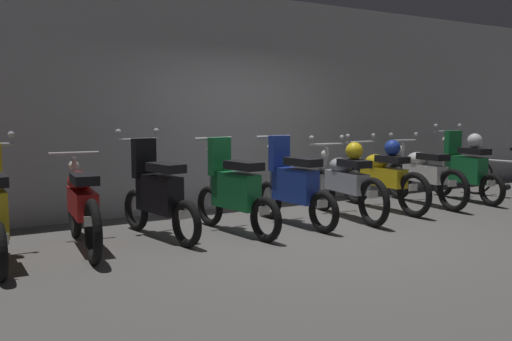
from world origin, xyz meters
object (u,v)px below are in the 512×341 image
at_px(motorbike_slot_5, 346,181).
at_px(motorbike_slot_3, 234,191).
at_px(motorbike_slot_8, 465,167).
at_px(motorbike_slot_2, 157,194).
at_px(motorbike_slot_4, 293,186).
at_px(motorbike_slot_7, 423,174).
at_px(motorbike_slot_1, 82,205).
at_px(motorbike_slot_6, 383,176).
at_px(bicycle, 504,177).

bearing_deg(motorbike_slot_5, motorbike_slot_3, -179.01).
bearing_deg(motorbike_slot_8, motorbike_slot_2, 179.27).
xyz_separation_m(motorbike_slot_4, motorbike_slot_7, (2.71, 0.23, -0.03)).
bearing_deg(motorbike_slot_2, motorbike_slot_1, -174.77).
distance_m(motorbike_slot_1, motorbike_slot_3, 1.80).
bearing_deg(motorbike_slot_6, motorbike_slot_5, -167.05).
relative_size(motorbike_slot_7, motorbike_slot_8, 1.16).
distance_m(motorbike_slot_5, motorbike_slot_6, 0.92).
height_order(motorbike_slot_8, bicycle, motorbike_slot_8).
height_order(motorbike_slot_5, bicycle, motorbike_slot_5).
xyz_separation_m(motorbike_slot_4, motorbike_slot_6, (1.81, 0.21, 0.00)).
height_order(motorbike_slot_2, motorbike_slot_5, motorbike_slot_2).
distance_m(motorbike_slot_3, motorbike_slot_4, 0.90).
xyz_separation_m(motorbike_slot_1, bicycle, (7.19, -0.11, -0.13)).
bearing_deg(motorbike_slot_8, motorbike_slot_4, -177.86).
xyz_separation_m(motorbike_slot_6, bicycle, (2.68, -0.20, -0.17)).
bearing_deg(motorbike_slot_7, motorbike_slot_5, -172.74).
distance_m(motorbike_slot_4, motorbike_slot_7, 2.72).
height_order(motorbike_slot_4, bicycle, motorbike_slot_4).
relative_size(motorbike_slot_1, motorbike_slot_2, 1.17).
xyz_separation_m(motorbike_slot_7, bicycle, (1.78, -0.22, -0.13)).
height_order(motorbike_slot_3, motorbike_slot_8, motorbike_slot_8).
distance_m(motorbike_slot_5, bicycle, 3.59).
bearing_deg(motorbike_slot_1, motorbike_slot_7, 1.14).
height_order(motorbike_slot_2, motorbike_slot_3, motorbike_slot_2).
height_order(motorbike_slot_6, motorbike_slot_8, motorbike_slot_8).
distance_m(motorbike_slot_7, bicycle, 1.80).
distance_m(motorbike_slot_4, motorbike_slot_8, 3.62).
distance_m(motorbike_slot_4, motorbike_slot_5, 0.91).
bearing_deg(motorbike_slot_3, motorbike_slot_5, 0.99).
relative_size(motorbike_slot_7, bicycle, 1.14).
relative_size(motorbike_slot_1, bicycle, 1.14).
relative_size(motorbike_slot_1, motorbike_slot_5, 1.00).
xyz_separation_m(motorbike_slot_3, motorbike_slot_7, (3.61, 0.26, -0.03)).
bearing_deg(motorbike_slot_2, motorbike_slot_6, 0.05).
xyz_separation_m(motorbike_slot_1, motorbike_slot_8, (6.31, 0.01, 0.08)).
distance_m(motorbike_slot_3, motorbike_slot_5, 1.81).
bearing_deg(motorbike_slot_3, motorbike_slot_1, 175.11).
relative_size(motorbike_slot_3, bicycle, 0.98).
bearing_deg(motorbike_slot_1, motorbike_slot_8, 0.12).
bearing_deg(motorbike_slot_5, motorbike_slot_1, 178.06).
xyz_separation_m(motorbike_slot_7, motorbike_slot_8, (0.90, -0.09, 0.08)).
relative_size(motorbike_slot_2, motorbike_slot_5, 0.86).
bearing_deg(motorbike_slot_3, motorbike_slot_8, 2.11).
bearing_deg(motorbike_slot_4, motorbike_slot_2, 173.57).
bearing_deg(motorbike_slot_8, motorbike_slot_1, -179.88).
relative_size(motorbike_slot_1, motorbike_slot_3, 1.16).
height_order(motorbike_slot_2, motorbike_slot_8, same).
bearing_deg(motorbike_slot_7, motorbike_slot_8, -5.99).
xyz_separation_m(motorbike_slot_5, motorbike_slot_6, (0.90, 0.21, 0.00)).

